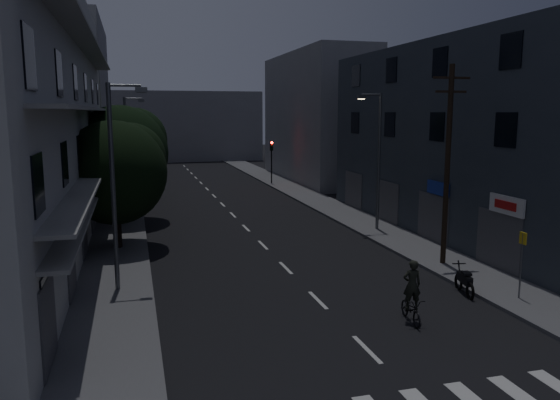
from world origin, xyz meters
name	(u,v)px	position (x,y,z in m)	size (l,w,h in m)	color
ground	(232,214)	(0.00, 25.00, 0.00)	(160.00, 160.00, 0.00)	black
sidewalk_left	(121,218)	(-7.50, 25.00, 0.07)	(3.00, 90.00, 0.15)	#565659
sidewalk_right	(332,208)	(7.50, 25.00, 0.07)	(3.00, 90.00, 0.15)	#565659
lane_markings	(218,200)	(0.00, 31.25, 0.01)	(0.15, 60.50, 0.01)	beige
building_left	(19,113)	(-11.98, 18.00, 6.99)	(7.00, 36.00, 14.00)	#A8A9A4
building_right	(480,141)	(11.99, 14.00, 5.50)	(6.19, 28.00, 11.00)	#2B313A
building_far_left	(75,103)	(-12.00, 48.00, 8.00)	(6.00, 20.00, 16.00)	slate
building_far_right	(316,118)	(12.00, 42.00, 6.50)	(6.00, 20.00, 13.00)	slate
building_far_end	(177,126)	(0.00, 70.00, 5.00)	(24.00, 8.00, 10.00)	slate
tree_near	(115,169)	(-7.43, 16.53, 4.23)	(5.29, 5.29, 6.52)	black
tree_mid	(121,149)	(-7.23, 23.66, 4.75)	(5.98, 5.98, 7.36)	black
tree_far	(124,140)	(-7.18, 35.13, 4.76)	(5.95, 5.95, 7.35)	black
traffic_signal_far_right	(272,153)	(6.54, 39.28, 3.10)	(0.28, 0.37, 4.10)	black
traffic_signal_far_left	(130,156)	(-6.74, 39.05, 3.10)	(0.28, 0.37, 4.10)	black
street_lamp_left_near	(116,177)	(-7.23, 9.46, 4.60)	(1.51, 0.25, 8.00)	#575A5E
street_lamp_right	(377,155)	(7.30, 17.12, 4.60)	(1.51, 0.25, 8.00)	#53575A
street_lamp_left_far	(128,146)	(-6.86, 29.80, 4.60)	(1.51, 0.25, 8.00)	#525459
utility_pole	(448,161)	(7.13, 9.43, 4.87)	(1.80, 0.24, 9.00)	black
bus_stop_sign	(522,253)	(7.24, 4.36, 1.89)	(0.06, 0.35, 2.52)	#595B60
motorcycle	(464,282)	(5.79, 5.72, 0.48)	(0.66, 1.86, 1.21)	black
cyclist	(411,301)	(2.34, 3.64, 0.73)	(0.82, 1.78, 2.17)	black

